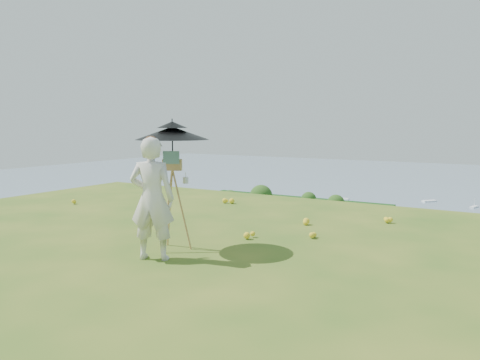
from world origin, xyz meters
The scene contains 10 objects.
ground centered at (0.00, 0.00, 0.00)m, with size 14.00×14.00×0.00m, color #37621C.
peninsula centered at (-75.00, 155.00, -29.00)m, with size 90.00×60.00×12.00m, color #113E10, non-canonical shape.
slope_trees centered at (0.00, 35.00, -15.00)m, with size 110.00×50.00×6.00m, color #2A5018, non-canonical shape.
harbor_town centered at (0.00, 75.00, -29.50)m, with size 110.00×22.00×5.00m, color silver, non-canonical shape.
moored_boats centered at (-12.50, 161.00, -33.65)m, with size 140.00×140.00×0.70m, color white, non-canonical shape.
wildflowers centered at (0.00, 0.25, 0.06)m, with size 10.00×10.50×0.12m, color yellow, non-canonical shape.
painter centered at (0.55, 0.34, 0.93)m, with size 0.68×0.44×1.86m, color beige.
field_easel centered at (0.46, 0.95, 0.81)m, with size 0.61×0.61×1.61m, color #AC7948, non-canonical shape.
sun_umbrella centered at (0.45, 0.98, 1.73)m, with size 1.19×1.19×0.80m, color black, non-canonical shape.
painter_cap centered at (0.55, 0.34, 1.80)m, with size 0.22×0.26×0.10m, color #DC787C, non-canonical shape.
Camera 1 is at (5.24, -4.90, 2.04)m, focal length 35.00 mm.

